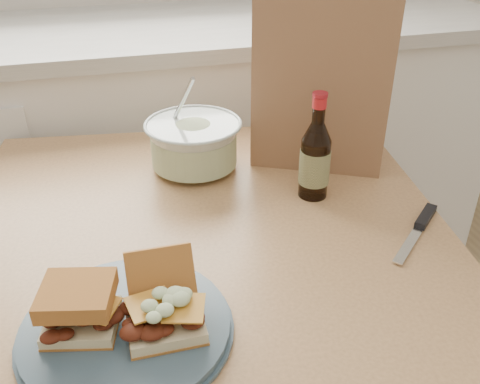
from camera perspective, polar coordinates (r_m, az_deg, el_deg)
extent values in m
cube|color=white|center=(1.86, -12.28, 1.99)|extent=(2.40, 0.60, 0.90)
cube|color=silver|center=(1.69, -14.10, 16.12)|extent=(2.50, 0.64, 0.04)
cube|color=tan|center=(0.99, -4.09, -5.21)|extent=(1.03, 1.03, 0.04)
cube|color=tan|center=(1.59, -19.45, -8.55)|extent=(0.07, 0.07, 0.72)
cube|color=tan|center=(1.61, 10.18, -6.61)|extent=(0.07, 0.07, 0.72)
cylinder|color=#3B5160|center=(0.79, -12.04, -14.06)|extent=(0.29, 0.29, 0.02)
cube|color=beige|center=(0.79, -16.47, -13.17)|extent=(0.11, 0.11, 0.02)
cube|color=orange|center=(0.77, -16.80, -11.55)|extent=(0.07, 0.07, 0.00)
cube|color=#BC6832|center=(0.76, -17.02, -10.47)|extent=(0.11, 0.11, 0.03)
cube|color=beige|center=(0.77, -7.95, -13.67)|extent=(0.10, 0.09, 0.02)
cube|color=orange|center=(0.74, -8.13, -11.90)|extent=(0.06, 0.06, 0.00)
cube|color=#BC6832|center=(0.79, -8.45, -9.02)|extent=(0.10, 0.07, 0.09)
cone|color=silver|center=(1.17, -4.93, 4.87)|extent=(0.20, 0.20, 0.11)
cylinder|color=beige|center=(1.17, -4.92, 4.66)|extent=(0.19, 0.19, 0.07)
torus|color=silver|center=(1.15, -5.04, 7.25)|extent=(0.21, 0.21, 0.01)
cylinder|color=silver|center=(1.16, -6.33, 9.21)|extent=(0.06, 0.07, 0.14)
cylinder|color=black|center=(1.07, 7.93, 2.51)|extent=(0.06, 0.06, 0.12)
cone|color=black|center=(1.03, 8.24, 6.39)|extent=(0.06, 0.06, 0.04)
cylinder|color=black|center=(1.02, 8.43, 8.67)|extent=(0.02, 0.02, 0.05)
cylinder|color=red|center=(1.01, 8.49, 9.43)|extent=(0.03, 0.03, 0.02)
cylinder|color=#A81F2B|center=(1.00, 8.56, 10.23)|extent=(0.03, 0.03, 0.01)
cylinder|color=#364221|center=(1.07, 7.95, 2.73)|extent=(0.06, 0.06, 0.07)
cube|color=silver|center=(0.99, 17.70, -5.14)|extent=(0.12, 0.11, 0.00)
cube|color=black|center=(1.06, 19.20, -2.49)|extent=(0.07, 0.07, 0.01)
cube|color=#99694A|center=(1.19, 8.86, 12.00)|extent=(0.33, 0.29, 0.37)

